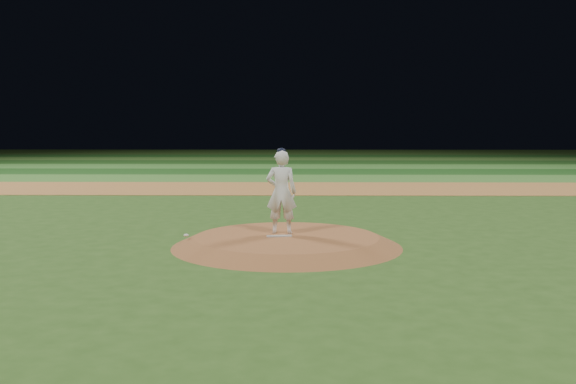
{
  "coord_description": "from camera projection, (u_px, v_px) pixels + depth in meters",
  "views": [
    {
      "loc": [
        0.25,
        -15.14,
        2.9
      ],
      "look_at": [
        0.0,
        2.0,
        1.1
      ],
      "focal_mm": 40.0,
      "sensor_mm": 36.0,
      "label": 1
    }
  ],
  "objects": [
    {
      "name": "outfield_stripe_1",
      "position": [
        293.0,
        172.0,
        39.73
      ],
      "size": [
        70.0,
        5.0,
        0.02
      ],
      "primitive_type": "cube",
      "color": "#194717",
      "rests_on": "ground"
    },
    {
      "name": "pitchers_mound",
      "position": [
        287.0,
        241.0,
        15.35
      ],
      "size": [
        5.5,
        5.5,
        0.25
      ],
      "primitive_type": "cone",
      "color": "brown",
      "rests_on": "ground"
    },
    {
      "name": "outfield_stripe_3",
      "position": [
        294.0,
        162.0,
        49.67
      ],
      "size": [
        70.0,
        5.0,
        0.02
      ],
      "primitive_type": "cube",
      "color": "#1B4516",
      "rests_on": "ground"
    },
    {
      "name": "infield_dirt_band",
      "position": [
        292.0,
        188.0,
        29.29
      ],
      "size": [
        70.0,
        6.0,
        0.02
      ],
      "primitive_type": "cube",
      "color": "#A56B33",
      "rests_on": "ground"
    },
    {
      "name": "outfield_stripe_4",
      "position": [
        294.0,
        159.0,
        54.64
      ],
      "size": [
        70.0,
        5.0,
        0.02
      ],
      "primitive_type": "cube",
      "color": "#366324",
      "rests_on": "ground"
    },
    {
      "name": "outfield_stripe_2",
      "position": [
        294.0,
        166.0,
        44.7
      ],
      "size": [
        70.0,
        5.0,
        0.02
      ],
      "primitive_type": "cube",
      "color": "#39792C",
      "rests_on": "ground"
    },
    {
      "name": "ground",
      "position": [
        287.0,
        246.0,
        15.36
      ],
      "size": [
        120.0,
        120.0,
        0.0
      ],
      "primitive_type": "plane",
      "color": "#2A4E19",
      "rests_on": "ground"
    },
    {
      "name": "outfield_stripe_0",
      "position": [
        293.0,
        178.0,
        34.76
      ],
      "size": [
        70.0,
        5.0,
        0.02
      ],
      "primitive_type": "cube",
      "color": "#3A732A",
      "rests_on": "ground"
    },
    {
      "name": "rosin_bag",
      "position": [
        186.0,
        235.0,
        15.24
      ],
      "size": [
        0.13,
        0.13,
        0.07
      ],
      "primitive_type": "ellipsoid",
      "color": "silver",
      "rests_on": "pitchers_mound"
    },
    {
      "name": "pitching_rubber",
      "position": [
        279.0,
        236.0,
        15.25
      ],
      "size": [
        0.61,
        0.24,
        0.03
      ],
      "primitive_type": "cube",
      "rotation": [
        0.0,
        0.0,
        0.16
      ],
      "color": "beige",
      "rests_on": "pitchers_mound"
    },
    {
      "name": "outfield_stripe_5",
      "position": [
        295.0,
        156.0,
        59.62
      ],
      "size": [
        70.0,
        5.0,
        0.02
      ],
      "primitive_type": "cube",
      "color": "#194616",
      "rests_on": "ground"
    },
    {
      "name": "pitcher_on_mound",
      "position": [
        281.0,
        192.0,
        15.59
      ],
      "size": [
        0.77,
        0.53,
        2.09
      ],
      "color": "white",
      "rests_on": "pitchers_mound"
    }
  ]
}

